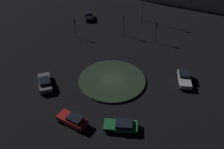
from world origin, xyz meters
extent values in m
plane|color=black|center=(0.00, 0.00, 0.00)|extent=(118.46, 118.46, 0.00)
cylinder|color=#263823|center=(0.00, 0.00, 0.16)|extent=(11.14, 11.14, 0.32)
cube|color=black|center=(24.50, -2.97, 0.67)|extent=(4.18, 2.46, 0.65)
cube|color=black|center=(25.43, -3.14, 1.19)|extent=(1.93, 1.85, 0.41)
cylinder|color=black|center=(22.95, -3.58, 0.34)|extent=(0.72, 0.34, 0.69)
cylinder|color=black|center=(23.27, -1.83, 0.34)|extent=(0.72, 0.34, 0.69)
cylinder|color=black|center=(25.72, -4.10, 0.34)|extent=(0.72, 0.34, 0.69)
cylinder|color=black|center=(26.05, -2.35, 0.34)|extent=(0.72, 0.34, 0.69)
cube|color=slate|center=(2.47, 10.61, 0.66)|extent=(4.64, 2.05, 0.68)
cube|color=black|center=(2.16, 10.62, 1.24)|extent=(2.01, 1.72, 0.46)
cylinder|color=black|center=(4.15, 11.47, 0.32)|extent=(0.66, 0.25, 0.65)
cylinder|color=black|center=(4.07, 9.61, 0.32)|extent=(0.66, 0.25, 0.65)
cylinder|color=black|center=(0.86, 11.61, 0.32)|extent=(0.66, 0.25, 0.65)
cylinder|color=black|center=(0.78, 9.74, 0.32)|extent=(0.66, 0.25, 0.65)
cube|color=silver|center=(-4.59, -10.92, 0.70)|extent=(4.63, 3.53, 0.68)
cube|color=black|center=(-3.77, -11.33, 1.28)|extent=(2.60, 2.37, 0.49)
cylinder|color=black|center=(-6.37, -11.05, 0.36)|extent=(0.74, 0.52, 0.72)
cylinder|color=black|center=(-5.56, -9.42, 0.36)|extent=(0.74, 0.52, 0.72)
cylinder|color=black|center=(-3.62, -12.42, 0.36)|extent=(0.74, 0.52, 0.72)
cylinder|color=black|center=(-2.81, -10.79, 0.36)|extent=(0.74, 0.52, 0.72)
cube|color=red|center=(-6.79, 8.23, 0.68)|extent=(4.30, 3.98, 0.72)
cube|color=black|center=(-7.23, 7.87, 1.30)|extent=(2.53, 2.46, 0.52)
cylinder|color=black|center=(-6.19, 9.85, 0.32)|extent=(0.63, 0.58, 0.64)
cylinder|color=black|center=(-5.09, 8.52, 0.32)|extent=(0.63, 0.58, 0.64)
cylinder|color=black|center=(-8.49, 7.94, 0.32)|extent=(0.63, 0.58, 0.64)
cylinder|color=black|center=(-7.39, 6.61, 0.32)|extent=(0.63, 0.58, 0.64)
cube|color=#1E7238|center=(-9.93, 2.44, 0.58)|extent=(3.55, 4.79, 0.55)
cube|color=black|center=(-10.10, 2.06, 1.08)|extent=(2.41, 2.69, 0.44)
cylinder|color=black|center=(-10.09, 4.27, 0.30)|extent=(0.45, 0.64, 0.60)
cylinder|color=black|center=(-8.42, 3.49, 0.30)|extent=(0.45, 0.64, 0.60)
cylinder|color=black|center=(-11.44, 1.39, 0.30)|extent=(0.45, 0.64, 0.60)
cylinder|color=black|center=(-9.76, 0.60, 0.30)|extent=(0.45, 0.64, 0.60)
cylinder|color=#2D2D2D|center=(14.02, -7.70, 1.77)|extent=(0.12, 0.12, 3.55)
cube|color=black|center=(14.02, -7.70, 4.00)|extent=(0.34, 0.37, 0.90)
sphere|color=#3F0C0C|center=(13.89, -7.63, 4.27)|extent=(0.20, 0.20, 0.20)
sphere|color=yellow|center=(13.89, -7.63, 4.00)|extent=(0.20, 0.20, 0.20)
sphere|color=#0F3819|center=(13.89, -7.63, 3.73)|extent=(0.20, 0.20, 0.20)
cylinder|color=#2D2D2D|center=(9.11, -12.91, 1.71)|extent=(0.12, 0.12, 3.42)
cube|color=black|center=(9.11, -12.91, 3.87)|extent=(0.37, 0.35, 0.90)
sphere|color=#3F0C0C|center=(9.02, -12.79, 4.14)|extent=(0.20, 0.20, 0.20)
sphere|color=#4C380F|center=(9.02, -12.79, 3.87)|extent=(0.20, 0.20, 0.20)
sphere|color=#1EE53F|center=(9.02, -12.79, 3.60)|extent=(0.20, 0.20, 0.20)
cylinder|color=#2D2D2D|center=(16.85, 2.19, 1.59)|extent=(0.12, 0.12, 3.19)
cube|color=black|center=(16.85, 2.19, 3.64)|extent=(0.26, 0.33, 0.90)
sphere|color=#3F0C0C|center=(16.71, 2.17, 3.91)|extent=(0.20, 0.20, 0.20)
sphere|color=#4C380F|center=(16.71, 2.17, 3.64)|extent=(0.20, 0.20, 0.20)
sphere|color=#1EE53F|center=(16.71, 2.17, 3.37)|extent=(0.20, 0.20, 0.20)
cylinder|color=#4C4C51|center=(19.47, -14.82, 4.68)|extent=(0.18, 0.18, 9.36)
camera|label=1|loc=(-28.80, 10.58, 25.01)|focal=37.99mm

